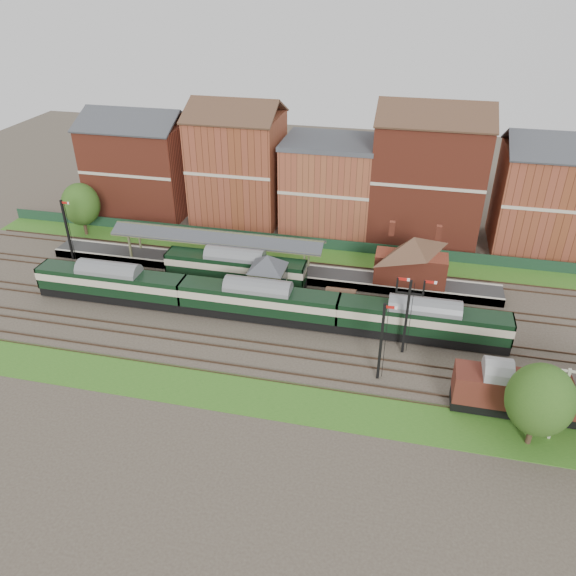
% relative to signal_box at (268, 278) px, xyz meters
% --- Properties ---
extents(ground, '(160.00, 160.00, 0.00)m').
position_rel_signal_box_xyz_m(ground, '(3.00, -3.25, -3.19)').
color(ground, '#473D33').
rests_on(ground, ground).
extents(grass_back, '(90.00, 4.50, 0.06)m').
position_rel_signal_box_xyz_m(grass_back, '(3.00, 12.75, -3.16)').
color(grass_back, '#2D6619').
rests_on(grass_back, ground).
extents(grass_front, '(90.00, 5.00, 0.06)m').
position_rel_signal_box_xyz_m(grass_front, '(3.00, -15.25, -3.16)').
color(grass_front, '#2D6619').
rests_on(grass_front, ground).
extents(fence, '(90.00, 0.12, 1.50)m').
position_rel_signal_box_xyz_m(fence, '(3.00, 14.75, -2.44)').
color(fence, '#193823').
rests_on(fence, ground).
extents(platform, '(55.00, 3.40, 1.00)m').
position_rel_signal_box_xyz_m(platform, '(-2.00, 6.50, -2.69)').
color(platform, '#2D2D2D').
rests_on(platform, ground).
extents(signal_box, '(5.40, 5.40, 6.00)m').
position_rel_signal_box_xyz_m(signal_box, '(0.00, 0.00, 0.00)').
color(signal_box, '#606D4E').
rests_on(signal_box, ground).
extents(brick_hut, '(3.20, 2.64, 2.94)m').
position_rel_signal_box_xyz_m(brick_hut, '(8.00, 0.00, -2.00)').
color(brick_hut, brown).
rests_on(brick_hut, ground).
extents(station_building, '(8.10, 8.10, 5.90)m').
position_rel_signal_box_xyz_m(station_building, '(15.00, 6.50, 0.76)').
color(station_building, maroon).
rests_on(station_building, platform).
extents(canopy, '(26.00, 3.89, 4.08)m').
position_rel_signal_box_xyz_m(canopy, '(-8.00, 6.50, 1.39)').
color(canopy, brown).
rests_on(canopy, platform).
extents(semaphore_bracket, '(3.60, 0.25, 8.18)m').
position_rel_signal_box_xyz_m(semaphore_bracket, '(15.04, -5.75, 1.44)').
color(semaphore_bracket, black).
rests_on(semaphore_bracket, ground).
extents(semaphore_platform_end, '(1.23, 0.25, 8.00)m').
position_rel_signal_box_xyz_m(semaphore_platform_end, '(-26.98, 4.75, 0.96)').
color(semaphore_platform_end, black).
rests_on(semaphore_platform_end, ground).
extents(semaphore_siding, '(1.23, 0.25, 8.00)m').
position_rel_signal_box_xyz_m(semaphore_siding, '(13.02, -10.25, 0.96)').
color(semaphore_siding, black).
rests_on(semaphore_siding, ground).
extents(yard_lamp, '(2.60, 0.22, 7.00)m').
position_rel_signal_box_xyz_m(yard_lamp, '(27.00, -14.75, 0.79)').
color(yard_lamp, beige).
rests_on(yard_lamp, ground).
extents(town_backdrop, '(69.00, 10.00, 16.00)m').
position_rel_signal_box_xyz_m(town_backdrop, '(2.82, 21.75, 3.81)').
color(town_backdrop, maroon).
rests_on(town_backdrop, ground).
extents(dmu_train, '(50.60, 2.66, 3.89)m').
position_rel_signal_box_xyz_m(dmu_train, '(-0.20, -3.25, -0.91)').
color(dmu_train, black).
rests_on(dmu_train, ground).
extents(platform_railcar, '(16.53, 2.61, 3.81)m').
position_rel_signal_box_xyz_m(platform_railcar, '(-4.76, 3.25, -0.95)').
color(platform_railcar, black).
rests_on(platform_railcar, ground).
extents(goods_van_a, '(6.53, 2.83, 3.96)m').
position_rel_signal_box_xyz_m(goods_van_a, '(22.62, -12.25, -0.95)').
color(goods_van_a, black).
rests_on(goods_van_a, ground).
extents(tree_far, '(5.08, 5.08, 7.41)m').
position_rel_signal_box_xyz_m(tree_far, '(25.30, -15.66, 1.29)').
color(tree_far, '#382619').
rests_on(tree_far, ground).
extents(tree_back, '(5.04, 5.04, 7.37)m').
position_rel_signal_box_xyz_m(tree_back, '(-29.25, 11.86, 1.27)').
color(tree_back, '#382619').
rests_on(tree_back, ground).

